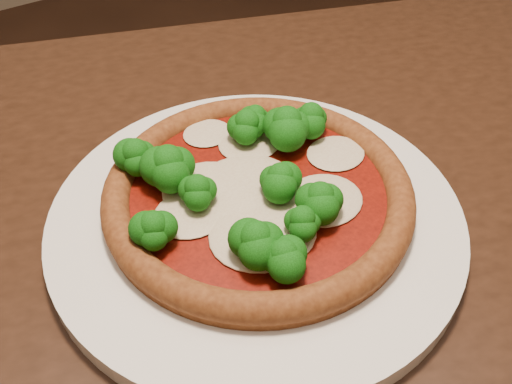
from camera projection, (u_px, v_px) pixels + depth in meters
floor at (275, 348)px, 1.26m from camera, size 4.00×4.00×0.00m
dining_table at (248, 283)px, 0.59m from camera, size 1.33×1.09×0.75m
plate at (256, 218)px, 0.49m from camera, size 0.35×0.35×0.02m
pizza at (255, 188)px, 0.48m from camera, size 0.26×0.26×0.06m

